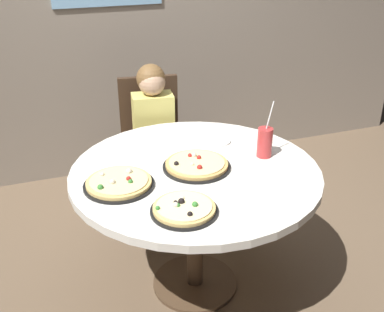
% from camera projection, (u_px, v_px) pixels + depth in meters
% --- Properties ---
extents(ground_plane, '(8.00, 8.00, 0.00)m').
position_uv_depth(ground_plane, '(195.00, 284.00, 2.71)').
color(ground_plane, brown).
extents(dining_table, '(1.27, 1.27, 0.75)m').
position_uv_depth(dining_table, '(195.00, 185.00, 2.42)').
color(dining_table, silver).
rests_on(dining_table, ground_plane).
extents(chair_wooden, '(0.45, 0.45, 0.95)m').
position_uv_depth(chair_wooden, '(152.00, 139.00, 3.24)').
color(chair_wooden, '#382619').
rests_on(chair_wooden, ground_plane).
extents(diner_child, '(0.30, 0.42, 1.08)m').
position_uv_depth(diner_child, '(156.00, 157.00, 3.10)').
color(diner_child, '#3F4766').
rests_on(diner_child, ground_plane).
extents(pizza_veggie, '(0.35, 0.35, 0.05)m').
position_uv_depth(pizza_veggie, '(197.00, 165.00, 2.38)').
color(pizza_veggie, black).
rests_on(pizza_veggie, dining_table).
extents(pizza_cheese, '(0.34, 0.34, 0.05)m').
position_uv_depth(pizza_cheese, '(119.00, 183.00, 2.22)').
color(pizza_cheese, black).
rests_on(pizza_cheese, dining_table).
extents(pizza_pepperoni, '(0.30, 0.30, 0.05)m').
position_uv_depth(pizza_pepperoni, '(184.00, 209.00, 2.02)').
color(pizza_pepperoni, black).
rests_on(pizza_pepperoni, dining_table).
extents(soda_cup, '(0.08, 0.08, 0.31)m').
position_uv_depth(soda_cup, '(265.00, 142.00, 2.47)').
color(soda_cup, '#B73333').
rests_on(soda_cup, dining_table).
extents(plate_small, '(0.18, 0.18, 0.01)m').
position_uv_depth(plate_small, '(215.00, 141.00, 2.68)').
color(plate_small, white).
rests_on(plate_small, dining_table).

